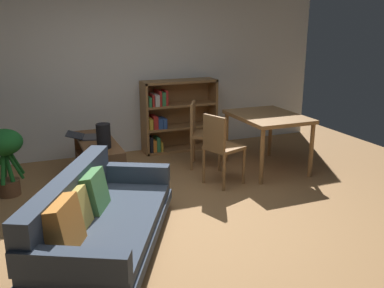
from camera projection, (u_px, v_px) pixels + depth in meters
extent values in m
plane|color=#9E7042|center=(178.00, 224.00, 4.36)|extent=(8.16, 8.16, 0.00)
cube|color=silver|center=(115.00, 66.00, 6.39)|extent=(6.80, 0.10, 2.70)
cylinder|color=#56351E|center=(166.00, 204.00, 4.69)|extent=(0.04, 0.04, 0.11)
cylinder|color=#56351E|center=(99.00, 202.00, 4.75)|extent=(0.04, 0.04, 0.11)
cube|color=#384251|center=(109.00, 233.00, 3.83)|extent=(1.66, 2.13, 0.10)
cube|color=#384251|center=(109.00, 223.00, 3.81)|extent=(1.60, 2.05, 0.10)
cube|color=#384251|center=(69.00, 196.00, 3.77)|extent=(1.02, 1.75, 0.39)
cube|color=#384251|center=(131.00, 173.00, 4.63)|extent=(0.81, 0.51, 0.19)
cube|color=#384251|center=(70.00, 264.00, 2.90)|extent=(0.81, 0.51, 0.19)
cube|color=orange|center=(64.00, 226.00, 3.25)|extent=(0.37, 0.45, 0.42)
cube|color=tan|center=(77.00, 211.00, 3.58)|extent=(0.30, 0.38, 0.35)
cube|color=#4C894C|center=(94.00, 192.00, 3.95)|extent=(0.35, 0.42, 0.39)
cube|color=brown|center=(91.00, 148.00, 6.02)|extent=(0.44, 0.04, 0.53)
cube|color=brown|center=(108.00, 177.00, 4.92)|extent=(0.44, 0.04, 0.53)
cube|color=brown|center=(99.00, 162.00, 5.47)|extent=(0.44, 1.24, 0.04)
cube|color=brown|center=(98.00, 143.00, 5.40)|extent=(0.44, 1.28, 0.04)
cube|color=brown|center=(100.00, 179.00, 5.54)|extent=(0.44, 1.24, 0.04)
cube|color=#333338|center=(93.00, 137.00, 5.55)|extent=(0.30, 0.36, 0.02)
cube|color=black|center=(75.00, 135.00, 5.51)|extent=(0.28, 0.34, 0.06)
cylinder|color=black|center=(104.00, 136.00, 5.07)|extent=(0.17, 0.17, 0.30)
cylinder|color=slate|center=(103.00, 131.00, 5.05)|extent=(0.09, 0.09, 0.01)
cylinder|color=brown|center=(9.00, 188.00, 5.06)|extent=(0.26, 0.26, 0.18)
cylinder|color=#1E6B28|center=(14.00, 163.00, 5.01)|extent=(0.20, 0.05, 0.41)
cylinder|color=#1E6B28|center=(14.00, 159.00, 5.09)|extent=(0.21, 0.25, 0.49)
cylinder|color=#1E6B28|center=(5.00, 166.00, 5.05)|extent=(0.09, 0.20, 0.34)
cylinder|color=#1E6B28|center=(3.00, 163.00, 4.89)|extent=(0.10, 0.20, 0.50)
cylinder|color=#1E6B28|center=(9.00, 167.00, 4.96)|extent=(0.11, 0.13, 0.36)
ellipsoid|color=#1E6B28|center=(3.00, 142.00, 4.90)|extent=(0.43, 0.43, 0.30)
cylinder|color=olive|center=(226.00, 138.00, 6.21)|extent=(0.06, 0.06, 0.72)
cylinder|color=olive|center=(262.00, 157.00, 5.32)|extent=(0.06, 0.06, 0.72)
cylinder|color=olive|center=(270.00, 133.00, 6.48)|extent=(0.06, 0.06, 0.72)
cylinder|color=olive|center=(311.00, 151.00, 5.59)|extent=(0.06, 0.06, 0.72)
cube|color=olive|center=(268.00, 117.00, 5.79)|extent=(0.85, 1.10, 0.05)
cylinder|color=olive|center=(223.00, 160.00, 5.63)|extent=(0.04, 0.04, 0.45)
cylinder|color=olive|center=(244.00, 167.00, 5.38)|extent=(0.04, 0.04, 0.45)
cylinder|color=olive|center=(204.00, 166.00, 5.39)|extent=(0.04, 0.04, 0.45)
cylinder|color=olive|center=(224.00, 173.00, 5.14)|extent=(0.04, 0.04, 0.45)
cube|color=olive|center=(224.00, 148.00, 5.32)|extent=(0.51, 0.51, 0.04)
cube|color=olive|center=(214.00, 133.00, 5.14)|extent=(0.16, 0.34, 0.41)
cylinder|color=olive|center=(220.00, 148.00, 6.18)|extent=(0.04, 0.04, 0.45)
cylinder|color=olive|center=(219.00, 156.00, 5.83)|extent=(0.04, 0.04, 0.45)
cylinder|color=olive|center=(194.00, 147.00, 6.22)|extent=(0.04, 0.04, 0.45)
cylinder|color=olive|center=(191.00, 155.00, 5.87)|extent=(0.04, 0.04, 0.45)
cube|color=olive|center=(206.00, 134.00, 5.96)|extent=(0.56, 0.56, 0.04)
cube|color=olive|center=(193.00, 118.00, 5.91)|extent=(0.20, 0.34, 0.43)
cube|color=olive|center=(144.00, 118.00, 6.53)|extent=(0.04, 0.36, 1.12)
cube|color=olive|center=(212.00, 113.00, 6.94)|extent=(0.04, 0.36, 1.12)
cube|color=olive|center=(179.00, 81.00, 6.58)|extent=(1.18, 0.36, 0.04)
cube|color=olive|center=(180.00, 148.00, 6.88)|extent=(1.18, 0.36, 0.04)
cube|color=olive|center=(176.00, 113.00, 6.88)|extent=(1.14, 0.04, 1.12)
cube|color=olive|center=(179.00, 126.00, 6.78)|extent=(1.14, 0.34, 0.04)
cube|color=olive|center=(179.00, 104.00, 6.68)|extent=(1.14, 0.34, 0.04)
cube|color=black|center=(150.00, 144.00, 6.64)|extent=(0.05, 0.26, 0.24)
cube|color=orange|center=(153.00, 145.00, 6.66)|extent=(0.05, 0.23, 0.18)
cube|color=#337F47|center=(157.00, 144.00, 6.67)|extent=(0.05, 0.22, 0.22)
cube|color=gold|center=(160.00, 145.00, 6.71)|extent=(0.03, 0.27, 0.15)
cube|color=gold|center=(149.00, 123.00, 6.54)|extent=(0.06, 0.23, 0.16)
cube|color=red|center=(154.00, 122.00, 6.57)|extent=(0.07, 0.25, 0.20)
cube|color=#2D5199|center=(159.00, 123.00, 6.60)|extent=(0.07, 0.23, 0.16)
cube|color=#2D5199|center=(163.00, 123.00, 6.63)|extent=(0.06, 0.25, 0.15)
cube|color=#337F47|center=(148.00, 101.00, 6.46)|extent=(0.04, 0.28, 0.14)
cube|color=red|center=(151.00, 100.00, 6.47)|extent=(0.03, 0.30, 0.18)
cube|color=silver|center=(155.00, 100.00, 6.50)|extent=(0.07, 0.30, 0.17)
cube|color=red|center=(158.00, 97.00, 6.51)|extent=(0.03, 0.30, 0.23)
cube|color=#337F47|center=(161.00, 98.00, 6.53)|extent=(0.06, 0.29, 0.20)
cube|color=red|center=(165.00, 97.00, 6.53)|extent=(0.04, 0.24, 0.23)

